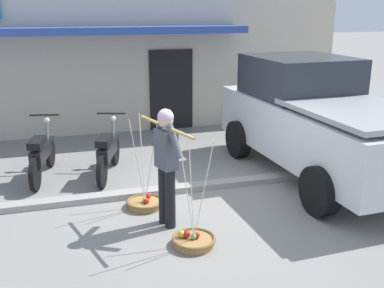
{
  "coord_description": "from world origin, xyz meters",
  "views": [
    {
      "loc": [
        -1.87,
        -6.18,
        2.98
      ],
      "look_at": [
        0.13,
        0.6,
        0.85
      ],
      "focal_mm": 42.33,
      "sensor_mm": 36.0,
      "label": 1
    }
  ],
  "objects_px": {
    "fruit_basket_left_side": "(145,202)",
    "parked_truck": "(317,119)",
    "fruit_vendor": "(166,160)",
    "motorcycle_second_in_row": "(108,152)",
    "motorcycle_nearest_shop": "(42,154)",
    "fruit_basket_right_side": "(194,240)"
  },
  "relations": [
    {
      "from": "fruit_basket_left_side",
      "to": "parked_truck",
      "type": "xyz_separation_m",
      "value": [
        3.33,
        0.64,
        0.96
      ]
    },
    {
      "from": "fruit_vendor",
      "to": "parked_truck",
      "type": "xyz_separation_m",
      "value": [
        3.13,
        1.32,
        0.06
      ]
    },
    {
      "from": "fruit_vendor",
      "to": "parked_truck",
      "type": "bearing_deg",
      "value": 22.77
    },
    {
      "from": "fruit_basket_left_side",
      "to": "motorcycle_second_in_row",
      "type": "xyz_separation_m",
      "value": [
        -0.38,
        1.55,
        0.38
      ]
    },
    {
      "from": "parked_truck",
      "to": "motorcycle_nearest_shop",
      "type": "bearing_deg",
      "value": 167.09
    },
    {
      "from": "motorcycle_nearest_shop",
      "to": "fruit_basket_left_side",
      "type": "bearing_deg",
      "value": -48.75
    },
    {
      "from": "fruit_basket_right_side",
      "to": "parked_truck",
      "type": "distance_m",
      "value": 3.68
    },
    {
      "from": "fruit_basket_left_side",
      "to": "motorcycle_second_in_row",
      "type": "relative_size",
      "value": 0.82
    },
    {
      "from": "motorcycle_nearest_shop",
      "to": "motorcycle_second_in_row",
      "type": "height_order",
      "value": "same"
    },
    {
      "from": "fruit_basket_left_side",
      "to": "parked_truck",
      "type": "bearing_deg",
      "value": 10.85
    },
    {
      "from": "fruit_basket_left_side",
      "to": "fruit_basket_right_side",
      "type": "bearing_deg",
      "value": -73.99
    },
    {
      "from": "fruit_vendor",
      "to": "motorcycle_nearest_shop",
      "type": "distance_m",
      "value": 3.03
    },
    {
      "from": "fruit_basket_left_side",
      "to": "motorcycle_nearest_shop",
      "type": "xyz_separation_m",
      "value": [
        -1.54,
        1.75,
        0.38
      ]
    },
    {
      "from": "fruit_vendor",
      "to": "motorcycle_second_in_row",
      "type": "height_order",
      "value": "fruit_vendor"
    },
    {
      "from": "motorcycle_second_in_row",
      "to": "parked_truck",
      "type": "xyz_separation_m",
      "value": [
        3.71,
        -0.91,
        0.58
      ]
    },
    {
      "from": "fruit_basket_right_side",
      "to": "motorcycle_second_in_row",
      "type": "relative_size",
      "value": 0.82
    },
    {
      "from": "fruit_vendor",
      "to": "parked_truck",
      "type": "height_order",
      "value": "parked_truck"
    },
    {
      "from": "fruit_basket_right_side",
      "to": "motorcycle_nearest_shop",
      "type": "xyz_separation_m",
      "value": [
        -1.93,
        3.11,
        0.38
      ]
    },
    {
      "from": "fruit_vendor",
      "to": "motorcycle_nearest_shop",
      "type": "height_order",
      "value": "fruit_vendor"
    },
    {
      "from": "parked_truck",
      "to": "fruit_basket_right_side",
      "type": "bearing_deg",
      "value": -145.93
    },
    {
      "from": "fruit_vendor",
      "to": "motorcycle_nearest_shop",
      "type": "xyz_separation_m",
      "value": [
        -1.73,
        2.43,
        -0.52
      ]
    },
    {
      "from": "fruit_vendor",
      "to": "motorcycle_second_in_row",
      "type": "bearing_deg",
      "value": 104.46
    }
  ]
}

